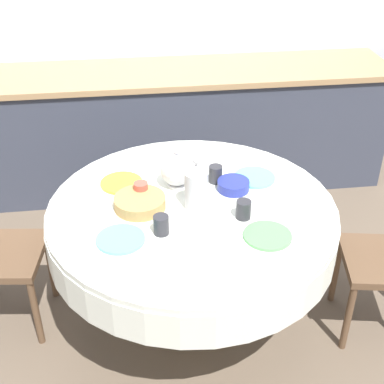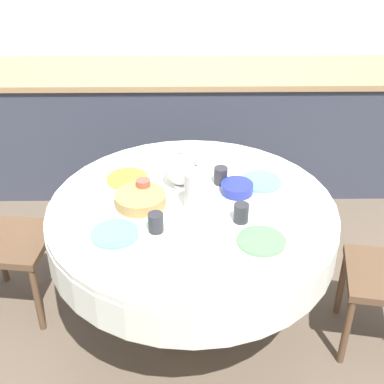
% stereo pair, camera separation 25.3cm
% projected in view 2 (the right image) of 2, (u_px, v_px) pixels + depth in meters
% --- Properties ---
extents(ground_plane, '(12.00, 12.00, 0.00)m').
position_uv_depth(ground_plane, '(192.00, 316.00, 2.97)').
color(ground_plane, brown).
extents(kitchen_counter, '(3.24, 0.64, 0.89)m').
position_uv_depth(kitchen_counter, '(190.00, 128.00, 3.98)').
color(kitchen_counter, '#383D4C').
rests_on(kitchen_counter, ground_plane).
extents(dining_table, '(1.41, 1.41, 0.74)m').
position_uv_depth(dining_table, '(192.00, 226.00, 2.64)').
color(dining_table, brown).
rests_on(dining_table, ground_plane).
extents(plate_near_left, '(0.22, 0.22, 0.01)m').
position_uv_depth(plate_near_left, '(115.00, 234.00, 2.37)').
color(plate_near_left, '#60BCB7').
rests_on(plate_near_left, dining_table).
extents(cup_near_left, '(0.07, 0.07, 0.09)m').
position_uv_depth(cup_near_left, '(156.00, 223.00, 2.38)').
color(cup_near_left, '#28282D').
rests_on(cup_near_left, dining_table).
extents(plate_near_right, '(0.22, 0.22, 0.01)m').
position_uv_depth(plate_near_right, '(261.00, 241.00, 2.33)').
color(plate_near_right, '#5BA85B').
rests_on(plate_near_right, dining_table).
extents(cup_near_right, '(0.07, 0.07, 0.09)m').
position_uv_depth(cup_near_right, '(241.00, 213.00, 2.44)').
color(cup_near_right, '#28282D').
rests_on(cup_near_right, dining_table).
extents(plate_far_left, '(0.22, 0.22, 0.01)m').
position_uv_depth(plate_far_left, '(127.00, 179.00, 2.78)').
color(plate_far_left, yellow).
rests_on(plate_far_left, dining_table).
extents(cup_far_left, '(0.07, 0.07, 0.09)m').
position_uv_depth(cup_far_left, '(143.00, 188.00, 2.63)').
color(cup_far_left, '#CC4C3D').
rests_on(cup_far_left, dining_table).
extents(plate_far_right, '(0.22, 0.22, 0.01)m').
position_uv_depth(plate_far_right, '(261.00, 181.00, 2.75)').
color(plate_far_right, '#60BCB7').
rests_on(plate_far_right, dining_table).
extents(cup_far_right, '(0.07, 0.07, 0.09)m').
position_uv_depth(cup_far_right, '(221.00, 176.00, 2.73)').
color(cup_far_right, '#28282D').
rests_on(cup_far_right, dining_table).
extents(coffee_carafe, '(0.11, 0.11, 0.27)m').
position_uv_depth(coffee_carafe, '(196.00, 187.00, 2.50)').
color(coffee_carafe, '#B2B2B7').
rests_on(coffee_carafe, dining_table).
extents(teapot, '(0.23, 0.17, 0.22)m').
position_uv_depth(teapot, '(182.00, 168.00, 2.69)').
color(teapot, white).
rests_on(teapot, dining_table).
extents(bread_basket, '(0.25, 0.25, 0.06)m').
position_uv_depth(bread_basket, '(140.00, 199.00, 2.57)').
color(bread_basket, '#AD844C').
rests_on(bread_basket, dining_table).
extents(fruit_bowl, '(0.16, 0.16, 0.05)m').
position_uv_depth(fruit_bowl, '(237.00, 188.00, 2.66)').
color(fruit_bowl, navy).
rests_on(fruit_bowl, dining_table).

